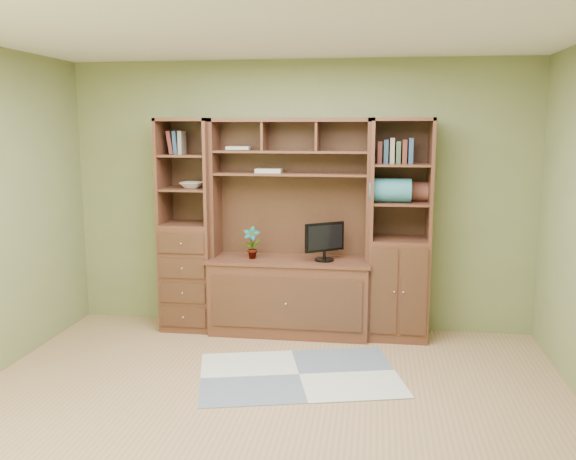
% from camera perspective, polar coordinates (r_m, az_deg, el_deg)
% --- Properties ---
extents(room, '(4.60, 4.10, 2.64)m').
position_cam_1_polar(room, '(3.99, -2.56, -0.02)').
color(room, tan).
rests_on(room, ground).
extents(center_hutch, '(1.54, 0.53, 2.05)m').
position_cam_1_polar(center_hutch, '(5.74, 0.14, 0.16)').
color(center_hutch, '#512C1C').
rests_on(center_hutch, ground).
extents(left_tower, '(0.50, 0.45, 2.05)m').
position_cam_1_polar(left_tower, '(5.99, -9.31, 0.45)').
color(left_tower, '#512C1C').
rests_on(left_tower, ground).
extents(right_tower, '(0.55, 0.45, 2.05)m').
position_cam_1_polar(right_tower, '(5.72, 10.41, -0.02)').
color(right_tower, '#512C1C').
rests_on(right_tower, ground).
extents(rug, '(1.78, 1.41, 0.01)m').
position_cam_1_polar(rug, '(5.03, 1.04, -13.37)').
color(rug, '#999D9E').
rests_on(rug, ground).
extents(monitor, '(0.44, 0.38, 0.50)m').
position_cam_1_polar(monitor, '(5.67, 3.45, -0.43)').
color(monitor, black).
rests_on(monitor, center_hutch).
extents(orchid, '(0.16, 0.11, 0.31)m').
position_cam_1_polar(orchid, '(5.79, -3.42, -1.19)').
color(orchid, '#AF533B').
rests_on(orchid, center_hutch).
extents(magazines, '(0.24, 0.18, 0.04)m').
position_cam_1_polar(magazines, '(5.79, -1.78, 5.58)').
color(magazines, '#B1AA97').
rests_on(magazines, center_hutch).
extents(bowl, '(0.23, 0.23, 0.06)m').
position_cam_1_polar(bowl, '(5.93, -8.99, 4.19)').
color(bowl, beige).
rests_on(bowl, left_tower).
extents(blanket_teal, '(0.37, 0.22, 0.22)m').
position_cam_1_polar(blanket_teal, '(5.62, 9.54, 3.68)').
color(blanket_teal, '#2F727E').
rests_on(blanket_teal, right_tower).
extents(blanket_red, '(0.32, 0.18, 0.18)m').
position_cam_1_polar(blanket_red, '(5.76, 11.52, 3.57)').
color(blanket_red, brown).
rests_on(blanket_red, right_tower).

